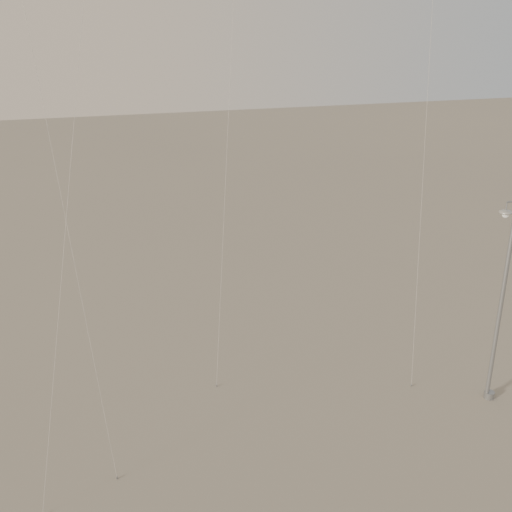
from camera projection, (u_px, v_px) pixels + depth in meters
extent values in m
plane|color=gray|center=(234.00, 495.00, 24.45)|extent=(160.00, 160.00, 0.00)
cylinder|color=#95989D|center=(489.00, 395.00, 30.22)|extent=(0.44, 0.44, 0.30)
cylinder|color=#95989D|center=(502.00, 299.00, 28.64)|extent=(0.43, 0.18, 9.24)
cylinder|color=#95989D|center=(506.00, 207.00, 27.18)|extent=(0.06, 0.06, 0.40)
ellipsoid|color=#B4B4AF|center=(506.00, 212.00, 27.25)|extent=(0.52, 0.52, 0.18)
cylinder|color=beige|center=(38.00, 77.00, 22.00)|extent=(2.60, 4.23, 27.39)
cylinder|color=#95989D|center=(117.00, 478.00, 25.26)|extent=(0.06, 0.06, 0.10)
cylinder|color=#95989D|center=(217.00, 386.00, 31.12)|extent=(0.06, 0.06, 0.10)
cylinder|color=beige|center=(67.00, 204.00, 23.76)|extent=(3.55, 7.06, 19.03)
cylinder|color=beige|center=(425.00, 144.00, 31.63)|extent=(3.67, 7.78, 19.58)
cylinder|color=#95989D|center=(411.00, 385.00, 31.12)|extent=(0.06, 0.06, 0.10)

